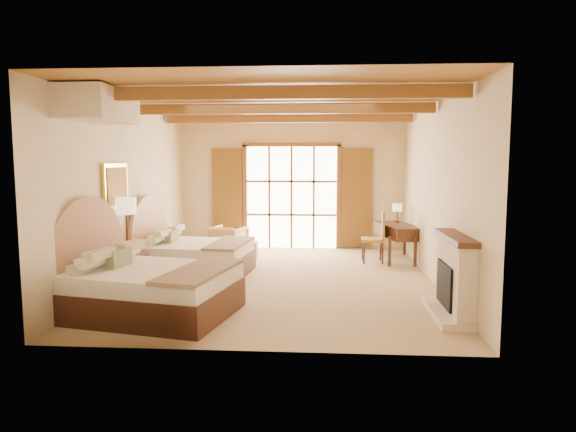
# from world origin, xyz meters

# --- Properties ---
(floor) EXTENTS (7.00, 7.00, 0.00)m
(floor) POSITION_xyz_m (0.00, 0.00, 0.00)
(floor) COLOR tan
(floor) RESTS_ON ground
(wall_back) EXTENTS (5.50, 0.00, 5.50)m
(wall_back) POSITION_xyz_m (0.00, 3.50, 1.60)
(wall_back) COLOR beige
(wall_back) RESTS_ON ground
(wall_left) EXTENTS (0.00, 7.00, 7.00)m
(wall_left) POSITION_xyz_m (-2.75, 0.00, 1.60)
(wall_left) COLOR beige
(wall_left) RESTS_ON ground
(wall_right) EXTENTS (0.00, 7.00, 7.00)m
(wall_right) POSITION_xyz_m (2.75, 0.00, 1.60)
(wall_right) COLOR beige
(wall_right) RESTS_ON ground
(ceiling) EXTENTS (7.00, 7.00, 0.00)m
(ceiling) POSITION_xyz_m (0.00, 0.00, 3.20)
(ceiling) COLOR #B27832
(ceiling) RESTS_ON ground
(ceiling_beams) EXTENTS (5.39, 4.60, 0.18)m
(ceiling_beams) POSITION_xyz_m (0.00, 0.00, 3.08)
(ceiling_beams) COLOR brown
(ceiling_beams) RESTS_ON ceiling
(french_doors) EXTENTS (3.95, 0.08, 2.60)m
(french_doors) POSITION_xyz_m (0.00, 3.44, 1.25)
(french_doors) COLOR white
(french_doors) RESTS_ON ground
(fireplace) EXTENTS (0.46, 1.40, 1.16)m
(fireplace) POSITION_xyz_m (2.60, -2.00, 0.51)
(fireplace) COLOR beige
(fireplace) RESTS_ON ground
(painting) EXTENTS (0.06, 0.95, 0.75)m
(painting) POSITION_xyz_m (-2.70, -0.75, 1.75)
(painting) COLOR yellow
(painting) RESTS_ON wall_left
(canopy_valance) EXTENTS (0.70, 1.40, 0.45)m
(canopy_valance) POSITION_xyz_m (-2.40, -2.00, 2.95)
(canopy_valance) COLOR beige
(canopy_valance) RESTS_ON ceiling
(bed_near) EXTENTS (2.52, 2.07, 1.45)m
(bed_near) POSITION_xyz_m (-1.79, -2.21, 0.44)
(bed_near) COLOR #4B291C
(bed_near) RESTS_ON floor
(bed_far) EXTENTS (2.16, 1.72, 1.32)m
(bed_far) POSITION_xyz_m (-1.80, 0.40, 0.40)
(bed_far) COLOR #4B291C
(bed_far) RESTS_ON floor
(nightstand) EXTENTS (0.62, 0.62, 0.61)m
(nightstand) POSITION_xyz_m (-2.45, -0.78, 0.30)
(nightstand) COLOR #4B291C
(nightstand) RESTS_ON floor
(floor_lamp) EXTENTS (0.33, 0.33, 1.56)m
(floor_lamp) POSITION_xyz_m (-2.50, -0.85, 1.33)
(floor_lamp) COLOR #352218
(floor_lamp) RESTS_ON floor
(armchair) EXTENTS (0.92, 0.93, 0.69)m
(armchair) POSITION_xyz_m (-1.38, 2.28, 0.34)
(armchair) COLOR tan
(armchair) RESTS_ON floor
(ottoman) EXTENTS (0.54, 0.54, 0.37)m
(ottoman) POSITION_xyz_m (-0.94, 2.11, 0.19)
(ottoman) COLOR tan
(ottoman) RESTS_ON floor
(desk) EXTENTS (0.95, 1.56, 0.78)m
(desk) POSITION_xyz_m (2.41, 2.02, 0.42)
(desk) COLOR #4B291C
(desk) RESTS_ON floor
(desk_chair) EXTENTS (0.52, 0.52, 1.10)m
(desk_chair) POSITION_xyz_m (1.87, 1.74, 0.34)
(desk_chair) COLOR #AD8C4C
(desk_chair) RESTS_ON floor
(desk_lamp) EXTENTS (0.21, 0.21, 0.42)m
(desk_lamp) POSITION_xyz_m (2.45, 2.45, 1.10)
(desk_lamp) COLOR #352218
(desk_lamp) RESTS_ON desk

